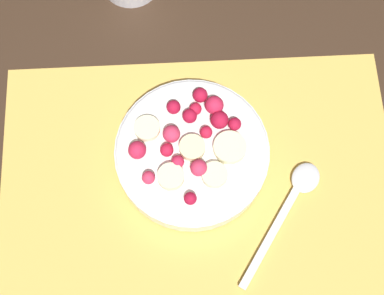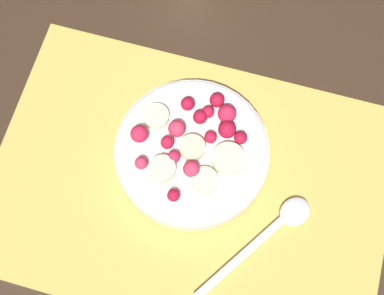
{
  "view_description": "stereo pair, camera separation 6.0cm",
  "coord_description": "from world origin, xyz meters",
  "views": [
    {
      "loc": [
        0.02,
        0.16,
        0.61
      ],
      "look_at": [
        0.01,
        -0.03,
        0.04
      ],
      "focal_mm": 50.0,
      "sensor_mm": 36.0,
      "label": 1
    },
    {
      "loc": [
        -0.04,
        0.15,
        0.61
      ],
      "look_at": [
        0.01,
        -0.03,
        0.04
      ],
      "focal_mm": 50.0,
      "sensor_mm": 36.0,
      "label": 2
    }
  ],
  "objects": [
    {
      "name": "ground_plane",
      "position": [
        0.0,
        0.0,
        0.0
      ],
      "size": [
        3.0,
        3.0,
        0.0
      ],
      "primitive_type": "plane",
      "color": "#382619"
    },
    {
      "name": "placemat",
      "position": [
        0.0,
        0.0,
        0.0
      ],
      "size": [
        0.46,
        0.32,
        0.01
      ],
      "color": "#E0B251",
      "rests_on": "ground_plane"
    },
    {
      "name": "spoon",
      "position": [
        -0.11,
        0.02,
        0.01
      ],
      "size": [
        0.11,
        0.15,
        0.01
      ],
      "rotation": [
        0.0,
        0.0,
        4.12
      ],
      "color": "silver",
      "rests_on": "placemat"
    },
    {
      "name": "fruit_bowl",
      "position": [
        0.01,
        -0.03,
        0.03
      ],
      "size": [
        0.18,
        0.18,
        0.05
      ],
      "color": "white",
      "rests_on": "placemat"
    }
  ]
}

